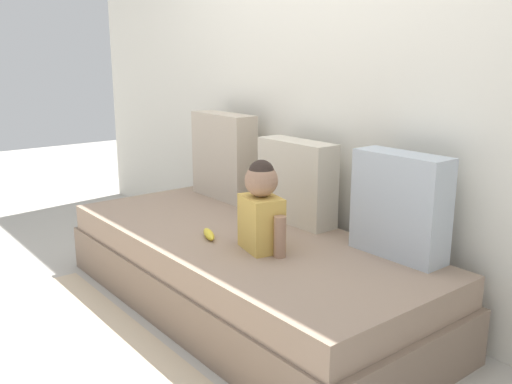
# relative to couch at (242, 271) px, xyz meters

# --- Properties ---
(ground_plane) EXTENTS (12.00, 12.00, 0.00)m
(ground_plane) POSITION_rel_couch_xyz_m (0.00, 0.00, -0.20)
(ground_plane) COLOR #B2ADA3
(back_wall) EXTENTS (5.44, 0.10, 2.43)m
(back_wall) POSITION_rel_couch_xyz_m (0.00, 0.61, 1.02)
(back_wall) COLOR silver
(back_wall) RESTS_ON ground
(couch) EXTENTS (2.24, 0.96, 0.41)m
(couch) POSITION_rel_couch_xyz_m (0.00, 0.00, 0.00)
(couch) COLOR #826C5B
(couch) RESTS_ON ground
(throw_pillow_left) EXTENTS (0.50, 0.16, 0.55)m
(throw_pillow_left) POSITION_rel_couch_xyz_m (-0.69, 0.38, 0.48)
(throw_pillow_left) COLOR #C1B29E
(throw_pillow_left) RESTS_ON couch
(throw_pillow_center) EXTENTS (0.49, 0.16, 0.45)m
(throw_pillow_center) POSITION_rel_couch_xyz_m (0.00, 0.38, 0.43)
(throw_pillow_center) COLOR beige
(throw_pillow_center) RESTS_ON couch
(throw_pillow_right) EXTENTS (0.45, 0.16, 0.48)m
(throw_pillow_right) POSITION_rel_couch_xyz_m (0.69, 0.38, 0.45)
(throw_pillow_right) COLOR #B2BCC6
(throw_pillow_right) RESTS_ON couch
(toddler) EXTENTS (0.33, 0.20, 0.44)m
(toddler) POSITION_rel_couch_xyz_m (0.24, -0.06, 0.41)
(toddler) COLOR gold
(toddler) RESTS_ON couch
(banana) EXTENTS (0.17, 0.10, 0.04)m
(banana) POSITION_rel_couch_xyz_m (-0.06, -0.17, 0.23)
(banana) COLOR yellow
(banana) RESTS_ON couch
(floor_rug) EXTENTS (2.01, 1.00, 0.01)m
(floor_rug) POSITION_rel_couch_xyz_m (0.00, -1.03, -0.20)
(floor_rug) COLOR beige
(floor_rug) RESTS_ON ground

